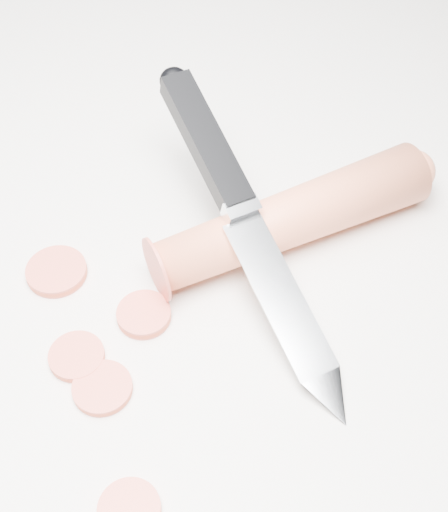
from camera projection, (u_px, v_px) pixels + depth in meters
The scene contains 8 objects.
ground at pixel (186, 315), 0.45m from camera, with size 2.40×2.40×0.00m, color silver.
carrot at pixel (292, 218), 0.47m from camera, with size 0.04×0.04×0.20m, color #E86A43.
carrot_slice_0 at pixel (77, 356), 0.43m from camera, with size 0.03×0.03×0.01m, color #D74C3B.
carrot_slice_1 at pixel (57, 271), 0.47m from camera, with size 0.04×0.04×0.01m, color #D74C3B.
carrot_slice_2 at pixel (129, 510), 0.37m from camera, with size 0.03×0.03×0.01m, color #D74C3B.
carrot_slice_3 at pixel (144, 315), 0.45m from camera, with size 0.03×0.03×0.01m, color #D74C3B.
carrot_slice_4 at pixel (102, 388), 0.42m from camera, with size 0.04×0.04×0.01m, color #D74C3B.
kitchen_knife at pixel (252, 227), 0.44m from camera, with size 0.23×0.14×0.09m, color silver, non-canonical shape.
Camera 1 is at (0.16, -0.19, 0.38)m, focal length 50.00 mm.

